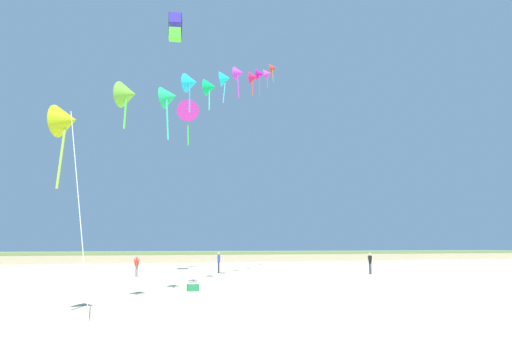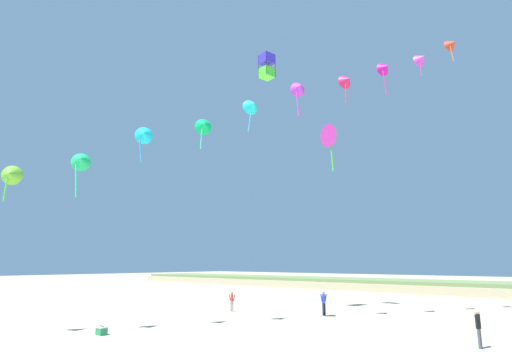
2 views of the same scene
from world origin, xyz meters
name	(u,v)px [view 1 (image 1 of 2)]	position (x,y,z in m)	size (l,w,h in m)	color
ground_plane	(329,293)	(0.00, 0.00, 0.00)	(240.00, 240.00, 0.00)	#C1B28E
dune_ridge	(183,256)	(0.00, 47.52, 0.71)	(120.00, 11.48, 1.43)	tan
person_near_left	(137,265)	(-8.20, 14.96, 0.86)	(0.47, 0.36, 1.49)	gray
person_near_right	(370,262)	(9.84, 12.43, 0.97)	(0.23, 0.59, 1.68)	#474C56
person_mid_center	(219,261)	(-1.42, 17.57, 1.00)	(0.26, 0.60, 1.73)	#282D4C
kite_banner_string	(227,80)	(-2.39, 11.14, 14.36)	(19.59, 32.89, 22.98)	#AFCB13
large_kite_low_lead	(188,111)	(-3.40, 22.95, 15.29)	(2.32, 1.49, 4.48)	#C12D98
large_kite_mid_trail	(175,27)	(-5.67, 16.39, 20.53)	(1.25, 1.25, 2.16)	#4EE234
beach_cooler	(193,287)	(-6.05, 3.03, 0.21)	(0.58, 0.41, 0.46)	#23844C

